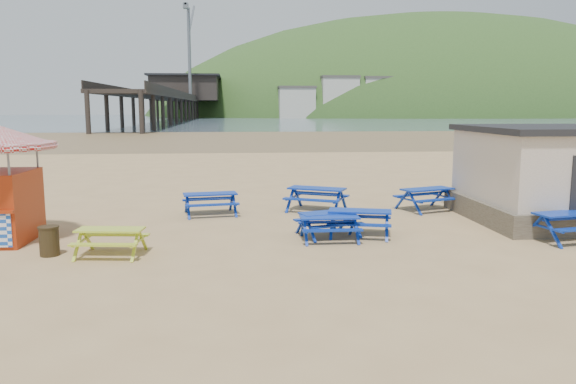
{
  "coord_description": "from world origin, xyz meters",
  "views": [
    {
      "loc": [
        -1.07,
        -16.69,
        3.77
      ],
      "look_at": [
        0.63,
        1.5,
        1.0
      ],
      "focal_mm": 35.0,
      "sensor_mm": 36.0,
      "label": 1
    }
  ],
  "objects": [
    {
      "name": "picnic_table_blue_a",
      "position": [
        -1.99,
        2.95,
        0.39
      ],
      "size": [
        2.07,
        1.77,
        0.78
      ],
      "rotation": [
        0.0,
        0.0,
        0.16
      ],
      "color": "#081AA0",
      "rests_on": "ground"
    },
    {
      "name": "wet_sand",
      "position": [
        0.0,
        55.0,
        0.0
      ],
      "size": [
        400.0,
        400.0,
        0.0
      ],
      "primitive_type": "plane",
      "color": "brown",
      "rests_on": "ground"
    },
    {
      "name": "picnic_table_blue_g",
      "position": [
        2.55,
        -0.73,
        0.38
      ],
      "size": [
        2.14,
        1.89,
        0.77
      ],
      "rotation": [
        0.0,
        0.0,
        -0.26
      ],
      "color": "#081AA0",
      "rests_on": "ground"
    },
    {
      "name": "litter_bin",
      "position": [
        -5.85,
        -2.2,
        0.39
      ],
      "size": [
        0.52,
        0.52,
        0.77
      ],
      "color": "#322513",
      "rests_on": "ground"
    },
    {
      "name": "ground",
      "position": [
        0.0,
        0.0,
        0.0
      ],
      "size": [
        400.0,
        400.0,
        0.0
      ],
      "primitive_type": "plane",
      "color": "tan",
      "rests_on": "ground"
    },
    {
      "name": "picnic_table_blue_e",
      "position": [
        1.56,
        -1.24,
        0.35
      ],
      "size": [
        1.67,
        1.35,
        0.7
      ],
      "rotation": [
        0.0,
        0.0,
        -0.0
      ],
      "color": "#081AA0",
      "rests_on": "ground"
    },
    {
      "name": "headland_town",
      "position": [
        90.0,
        229.68,
        -9.91
      ],
      "size": [
        264.0,
        144.0,
        108.0
      ],
      "color": "#2D4C1E",
      "rests_on": "ground"
    },
    {
      "name": "pier",
      "position": [
        -17.99,
        178.23,
        5.46
      ],
      "size": [
        24.0,
        220.0,
        39.29
      ],
      "color": "black",
      "rests_on": "ground"
    },
    {
      "name": "picnic_table_blue_d",
      "position": [
        1.63,
        -0.64,
        0.36
      ],
      "size": [
        2.02,
        1.81,
        0.71
      ],
      "rotation": [
        0.0,
        0.0,
        0.3
      ],
      "color": "#081AA0",
      "rests_on": "ground"
    },
    {
      "name": "picnic_table_blue_c",
      "position": [
        5.93,
        3.13,
        0.41
      ],
      "size": [
        2.36,
        2.14,
        0.82
      ],
      "rotation": [
        0.0,
        0.0,
        0.35
      ],
      "color": "#081AA0",
      "rests_on": "ground"
    },
    {
      "name": "sea",
      "position": [
        0.0,
        170.0,
        0.01
      ],
      "size": [
        400.0,
        400.0,
        0.0
      ],
      "primitive_type": "plane",
      "color": "#465764",
      "rests_on": "ground"
    },
    {
      "name": "picnic_table_yellow",
      "position": [
        -4.29,
        -2.34,
        0.35
      ],
      "size": [
        1.83,
        1.54,
        0.7
      ],
      "rotation": [
        0.0,
        0.0,
        -0.12
      ],
      "color": "gold",
      "rests_on": "ground"
    },
    {
      "name": "picnic_table_blue_b",
      "position": [
        1.86,
        3.35,
        0.43
      ],
      "size": [
        2.57,
        2.39,
        0.86
      ],
      "rotation": [
        0.0,
        0.0,
        -0.46
      ],
      "color": "#081AA0",
      "rests_on": "ground"
    },
    {
      "name": "picnic_table_blue_f",
      "position": [
        8.31,
        -1.89,
        0.41
      ],
      "size": [
        2.19,
        1.89,
        0.81
      ],
      "rotation": [
        0.0,
        0.0,
        0.18
      ],
      "color": "#081AA0",
      "rests_on": "ground"
    }
  ]
}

